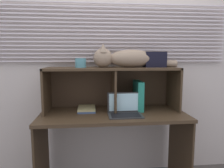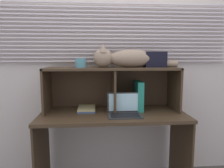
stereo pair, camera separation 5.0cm
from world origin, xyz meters
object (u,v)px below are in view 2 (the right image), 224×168
(laptop, at_px, (124,110))
(storage_box, at_px, (155,60))
(binder_upright, at_px, (138,95))
(book_stack, at_px, (87,109))
(cat, at_px, (125,58))
(small_basket, at_px, (81,63))

(laptop, xyz_separation_m, storage_box, (0.33, 0.19, 0.46))
(binder_upright, bearing_deg, book_stack, 179.63)
(cat, height_order, binder_upright, cat)
(book_stack, xyz_separation_m, small_basket, (-0.05, -0.00, 0.46))
(binder_upright, xyz_separation_m, book_stack, (-0.52, 0.00, -0.13))
(laptop, xyz_separation_m, small_basket, (-0.40, 0.19, 0.43))
(storage_box, bearing_deg, book_stack, 179.72)
(cat, distance_m, small_basket, 0.43)
(binder_upright, relative_size, book_stack, 1.17)
(book_stack, bearing_deg, cat, -0.51)
(binder_upright, xyz_separation_m, small_basket, (-0.57, 0.00, 0.33))
(cat, bearing_deg, laptop, -97.99)
(small_basket, relative_size, storage_box, 0.50)
(cat, distance_m, storage_box, 0.30)
(book_stack, relative_size, storage_box, 1.20)
(storage_box, bearing_deg, laptop, -150.42)
(book_stack, distance_m, storage_box, 0.84)
(binder_upright, xyz_separation_m, storage_box, (0.16, 0.00, 0.36))
(small_basket, bearing_deg, book_stack, 3.85)
(book_stack, bearing_deg, laptop, -28.13)
(small_basket, bearing_deg, cat, 0.00)
(cat, bearing_deg, storage_box, 0.00)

